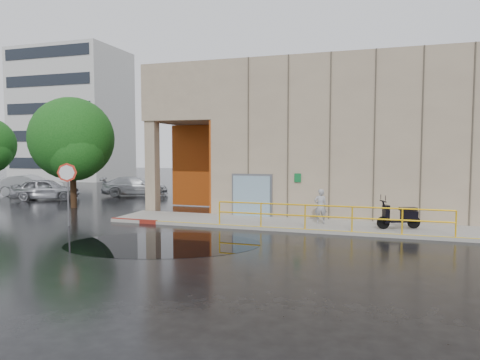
% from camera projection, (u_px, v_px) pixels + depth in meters
% --- Properties ---
extents(ground, '(120.00, 120.00, 0.00)m').
position_uv_depth(ground, '(203.00, 243.00, 15.84)').
color(ground, black).
rests_on(ground, ground).
extents(sidewalk, '(20.00, 3.00, 0.15)m').
position_uv_depth(sidewalk, '(325.00, 226.00, 18.93)').
color(sidewalk, gray).
rests_on(sidewalk, ground).
extents(building, '(20.00, 10.17, 8.00)m').
position_uv_depth(building, '(358.00, 137.00, 24.49)').
color(building, gray).
rests_on(building, ground).
extents(guardrail, '(9.56, 0.06, 1.03)m').
position_uv_depth(guardrail, '(328.00, 217.00, 17.53)').
color(guardrail, '#EDB00C').
rests_on(guardrail, sidewalk).
extents(distant_building, '(12.00, 8.08, 15.00)m').
position_uv_depth(distant_building, '(72.00, 116.00, 50.29)').
color(distant_building, silver).
rests_on(distant_building, ground).
extents(person, '(0.64, 0.49, 1.56)m').
position_uv_depth(person, '(321.00, 206.00, 19.10)').
color(person, '#99999D').
rests_on(person, sidewalk).
extents(scooter, '(1.89, 1.23, 1.43)m').
position_uv_depth(scooter, '(399.00, 209.00, 17.81)').
color(scooter, black).
rests_on(scooter, sidewalk).
extents(stop_sign, '(0.78, 0.43, 2.85)m').
position_uv_depth(stop_sign, '(67.00, 181.00, 19.27)').
color(stop_sign, slate).
rests_on(stop_sign, ground).
extents(red_curb, '(2.40, 0.25, 0.18)m').
position_uv_depth(red_curb, '(134.00, 221.00, 20.21)').
color(red_curb, maroon).
rests_on(red_curb, ground).
extents(puddle, '(8.17, 6.40, 0.01)m').
position_uv_depth(puddle, '(163.00, 244.00, 15.63)').
color(puddle, black).
rests_on(puddle, ground).
extents(car_a, '(4.71, 3.39, 1.49)m').
position_uv_depth(car_a, '(46.00, 189.00, 29.53)').
color(car_a, '#ABADB3').
rests_on(car_a, ground).
extents(car_b, '(4.96, 2.81, 1.55)m').
position_uv_depth(car_b, '(30.00, 185.00, 32.36)').
color(car_b, silver).
rests_on(car_b, ground).
extents(car_c, '(5.29, 4.07, 1.43)m').
position_uv_depth(car_c, '(135.00, 186.00, 32.20)').
color(car_c, silver).
rests_on(car_c, ground).
extents(tree_near, '(4.87, 4.87, 6.54)m').
position_uv_depth(tree_near, '(73.00, 142.00, 25.07)').
color(tree_near, black).
rests_on(tree_near, ground).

